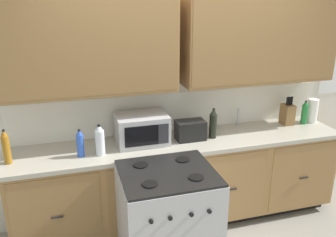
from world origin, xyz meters
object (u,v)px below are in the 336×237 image
microwave (142,129)px  bottle_amber (6,147)px  toaster (190,130)px  bottle_green (305,112)px  stove_range (168,222)px  bottle_blue (80,143)px  knife_block (287,114)px  bottle_clear (100,140)px  paper_towel_roll (312,111)px  bottle_dark (213,124)px

microwave → bottle_amber: bottle_amber is taller
toaster → bottle_green: 1.34m
microwave → bottle_green: size_ratio=1.85×
stove_range → microwave: 0.90m
bottle_blue → knife_block: bearing=5.3°
knife_block → bottle_amber: bearing=-176.4°
stove_range → bottle_amber: bearing=155.1°
bottle_amber → bottle_clear: size_ratio=1.07×
toaster → knife_block: bearing=5.5°
knife_block → bottle_clear: (-2.03, -0.22, 0.02)m
stove_range → knife_block: size_ratio=3.06×
bottle_amber → toaster: bearing=2.2°
bottle_clear → paper_towel_roll: bearing=5.1°
stove_range → paper_towel_roll: (1.87, 0.73, 0.57)m
bottle_green → bottle_amber: size_ratio=0.86×
paper_towel_roll → bottle_amber: (-3.10, -0.16, 0.02)m
knife_block → stove_range: bearing=-154.5°
knife_block → bottle_clear: bearing=-173.8°
bottle_blue → bottle_green: 2.39m
toaster → bottle_green: size_ratio=1.08×
bottle_blue → bottle_clear: 0.17m
bottle_dark → bottle_clear: (-1.11, -0.09, -0.01)m
microwave → bottle_clear: bottle_clear is taller
microwave → knife_block: 1.62m
toaster → knife_block: 1.16m
microwave → stove_range: bearing=-85.5°
bottle_blue → bottle_green: bearing=3.9°
toaster → bottle_blue: (-1.05, -0.09, 0.03)m
knife_block → bottle_dark: bearing=-172.0°
bottle_dark → bottle_clear: bearing=-175.3°
bottle_green → bottle_clear: (-2.22, -0.18, 0.01)m
bottle_blue → bottle_green: bottle_green is taller
bottle_clear → bottle_green: bearing=4.7°
paper_towel_roll → bottle_dark: size_ratio=0.86×
stove_range → bottle_dark: (0.64, 0.62, 0.59)m
bottle_green → toaster: bearing=-176.9°
paper_towel_roll → microwave: bearing=-178.8°
bottle_dark → bottle_amber: bottle_amber is taller
bottle_clear → toaster: bearing=7.1°
paper_towel_roll → bottle_dark: 1.23m
paper_towel_roll → bottle_clear: size_ratio=0.92×
knife_block → bottle_clear: knife_block is taller
knife_block → bottle_blue: size_ratio=1.24×
stove_range → toaster: (0.41, 0.63, 0.54)m
microwave → bottle_dark: size_ratio=1.60×
stove_range → bottle_dark: size_ratio=3.16×
toaster → paper_towel_roll: (1.45, 0.10, 0.03)m
knife_block → bottle_green: bearing=-11.5°
stove_range → bottle_blue: (-0.63, 0.54, 0.56)m
paper_towel_roll → stove_range: bearing=-158.6°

